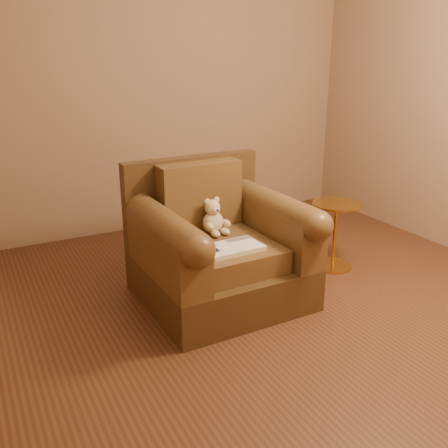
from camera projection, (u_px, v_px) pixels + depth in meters
name	position (u px, v px, depth m)	size (l,w,h in m)	color
floor	(270.00, 313.00, 3.25)	(4.00, 4.00, 0.00)	#55301D
room	(280.00, 32.00, 2.69)	(4.02, 4.02, 2.71)	#94755B
armchair	(217.00, 249.00, 3.37)	(1.04, 0.99, 0.92)	#452F17
teddy_bear	(214.00, 220.00, 3.39)	(0.18, 0.21, 0.25)	beige
guidebook	(232.00, 248.00, 3.12)	(0.38, 0.24, 0.03)	beige
side_table	(335.00, 233.00, 3.86)	(0.38, 0.38, 0.53)	gold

